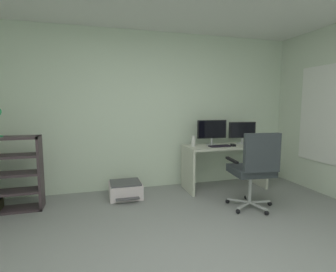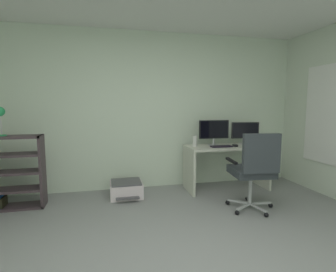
% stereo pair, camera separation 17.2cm
% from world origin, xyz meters
% --- Properties ---
extents(wall_back, '(5.46, 0.10, 2.56)m').
position_xyz_m(wall_back, '(0.00, 2.65, 1.28)').
color(wall_back, silver).
rests_on(wall_back, ground).
extents(window_pane, '(0.01, 1.23, 1.41)m').
position_xyz_m(window_pane, '(2.73, 1.36, 1.24)').
color(window_pane, white).
extents(window_frame, '(0.02, 1.31, 1.49)m').
position_xyz_m(window_frame, '(2.72, 1.36, 1.24)').
color(window_frame, white).
extents(desk, '(1.33, 0.58, 0.72)m').
position_xyz_m(desk, '(1.38, 2.20, 0.52)').
color(desk, beige).
rests_on(desk, ground).
extents(monitor_main, '(0.50, 0.18, 0.41)m').
position_xyz_m(monitor_main, '(1.19, 2.29, 0.97)').
color(monitor_main, '#B2B5B7').
rests_on(monitor_main, desk).
extents(monitor_secondary, '(0.46, 0.18, 0.37)m').
position_xyz_m(monitor_secondary, '(1.75, 2.29, 0.94)').
color(monitor_secondary, '#B2B5B7').
rests_on(monitor_secondary, desk).
extents(keyboard, '(0.34, 0.14, 0.02)m').
position_xyz_m(keyboard, '(1.24, 2.09, 0.73)').
color(keyboard, black).
rests_on(keyboard, desk).
extents(computer_mouse, '(0.07, 0.11, 0.03)m').
position_xyz_m(computer_mouse, '(1.47, 2.08, 0.74)').
color(computer_mouse, black).
rests_on(computer_mouse, desk).
extents(desktop_speaker, '(0.07, 0.07, 0.17)m').
position_xyz_m(desktop_speaker, '(0.84, 2.24, 0.81)').
color(desktop_speaker, silver).
rests_on(desktop_speaker, desk).
extents(office_chair, '(0.64, 0.64, 1.04)m').
position_xyz_m(office_chair, '(1.31, 1.25, 0.59)').
color(office_chair, '#B7BABC').
rests_on(office_chair, ground).
extents(printer, '(0.48, 0.52, 0.24)m').
position_xyz_m(printer, '(-0.26, 2.20, 0.12)').
color(printer, silver).
rests_on(printer, ground).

